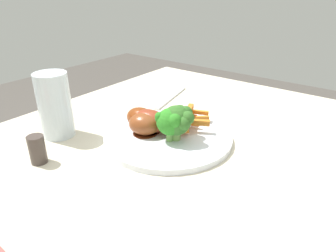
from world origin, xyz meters
TOP-DOWN VIEW (x-y plane):
  - dining_table at (0.00, 0.00)m, footprint 1.07×0.71m
  - dinner_plate at (-0.06, 0.01)m, footprint 0.27×0.27m
  - broccoli_floret_front at (-0.04, 0.03)m, footprint 0.06×0.06m
  - broccoli_floret_middle at (-0.06, 0.04)m, footprint 0.07×0.07m
  - carrot_fries_pile at (-0.11, 0.01)m, footprint 0.12×0.16m
  - chicken_drumstick_near at (-0.05, -0.03)m, footprint 0.07×0.13m
  - chicken_drumstick_far at (-0.04, -0.03)m, footprint 0.08×0.12m
  - chicken_drumstick_extra at (-0.05, -0.05)m, footprint 0.05×0.13m
  - fork at (-0.27, -0.13)m, footprint 0.19×0.05m
  - water_glass at (0.06, -0.19)m, footprint 0.07×0.07m
  - pepper_shaker at (0.15, -0.13)m, footprint 0.03×0.03m

SIDE VIEW (x-z plane):
  - dining_table at x=0.00m, z-range 0.25..0.96m
  - fork at x=-0.27m, z-range 0.72..0.72m
  - dinner_plate at x=-0.06m, z-range 0.72..0.73m
  - pepper_shaker at x=0.15m, z-range 0.72..0.77m
  - carrot_fries_pile at x=-0.11m, z-range 0.73..0.76m
  - chicken_drumstick_far at x=-0.04m, z-range 0.73..0.77m
  - chicken_drumstick_extra at x=-0.05m, z-range 0.73..0.78m
  - chicken_drumstick_near at x=-0.05m, z-range 0.73..0.78m
  - broccoli_floret_front at x=-0.04m, z-range 0.74..0.81m
  - broccoli_floret_middle at x=-0.06m, z-range 0.74..0.81m
  - water_glass at x=0.06m, z-range 0.72..0.85m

